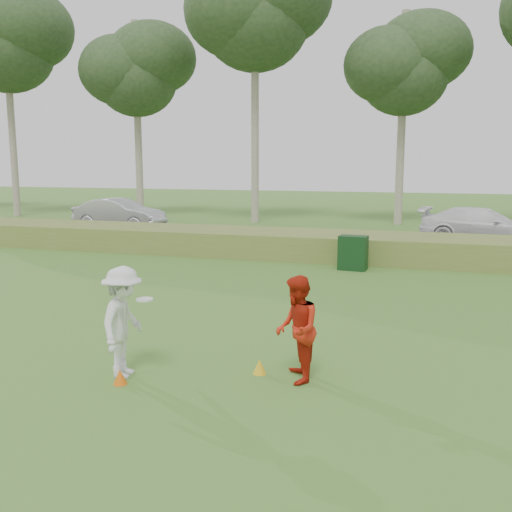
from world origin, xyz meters
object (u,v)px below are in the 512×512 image
(cone_orange, at_px, (120,377))
(car_right, at_px, (483,226))
(player_red, at_px, (297,329))
(player_white, at_px, (123,322))
(car_mid, at_px, (119,214))
(cone_yellow, at_px, (260,367))
(utility_cabinet, at_px, (353,253))

(cone_orange, bearing_deg, car_right, 70.12)
(player_red, xyz_separation_m, car_right, (4.00, 17.36, -0.04))
(player_white, bearing_deg, car_right, -27.78)
(car_right, bearing_deg, player_red, 175.32)
(car_right, bearing_deg, car_mid, 98.41)
(car_mid, bearing_deg, player_white, -145.93)
(car_right, bearing_deg, cone_yellow, 173.19)
(player_white, xyz_separation_m, cone_orange, (0.12, -0.36, -0.79))
(cone_orange, xyz_separation_m, car_mid, (-10.84, 18.30, 0.72))
(player_white, distance_m, player_red, 2.81)
(utility_cabinet, distance_m, car_mid, 14.98)
(car_mid, bearing_deg, utility_cabinet, -116.55)
(player_red, height_order, car_mid, player_red)
(player_red, height_order, cone_yellow, player_red)
(car_right, bearing_deg, player_white, 167.73)
(utility_cabinet, xyz_separation_m, car_right, (4.47, 7.46, 0.25))
(cone_yellow, distance_m, car_right, 17.87)
(cone_orange, height_order, car_mid, car_mid)
(cone_orange, distance_m, cone_yellow, 2.25)
(player_white, xyz_separation_m, cone_yellow, (2.09, 0.73, -0.79))
(player_white, distance_m, cone_yellow, 2.35)
(player_white, relative_size, player_red, 1.06)
(cone_orange, xyz_separation_m, car_right, (6.63, 18.33, 0.69))
(player_white, bearing_deg, car_mid, 23.67)
(car_mid, bearing_deg, cone_orange, -146.15)
(utility_cabinet, bearing_deg, car_mid, 155.61)
(cone_yellow, xyz_separation_m, car_right, (4.65, 17.24, 0.69))
(cone_orange, relative_size, cone_yellow, 0.98)
(player_white, height_order, car_right, player_white)
(utility_cabinet, relative_size, car_right, 0.22)
(utility_cabinet, distance_m, car_right, 8.70)
(player_white, xyz_separation_m, car_right, (6.75, 17.97, -0.10))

